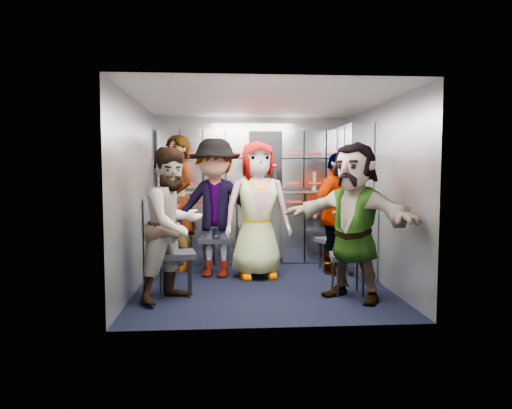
{
  "coord_description": "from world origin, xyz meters",
  "views": [
    {
      "loc": [
        -0.43,
        -5.23,
        1.33
      ],
      "look_at": [
        -0.03,
        0.35,
        0.9
      ],
      "focal_mm": 32.0,
      "sensor_mm": 36.0,
      "label": 1
    }
  ],
  "objects": [
    {
      "name": "wall_right",
      "position": [
        1.4,
        0.0,
        1.05
      ],
      "size": [
        0.04,
        3.0,
        2.1
      ],
      "primitive_type": "cube",
      "color": "gray",
      "rests_on": "ground"
    },
    {
      "name": "attendant_arc_e",
      "position": [
        0.89,
        -0.7,
        0.81
      ],
      "size": [
        1.4,
        1.4,
        1.62
      ],
      "primitive_type": "imported",
      "rotation": [
        0.0,
        0.0,
        -0.78
      ],
      "color": "black",
      "rests_on": "ground"
    },
    {
      "name": "bottle_right",
      "position": [
        0.86,
        1.24,
        1.17
      ],
      "size": [
        0.07,
        0.07,
        0.27
      ],
      "primitive_type": "cylinder",
      "color": "white",
      "rests_on": "counter"
    },
    {
      "name": "jump_seat_center",
      "position": [
        -0.02,
        0.51,
        0.42
      ],
      "size": [
        0.47,
        0.45,
        0.48
      ],
      "rotation": [
        0.0,
        0.0,
        -0.18
      ],
      "color": "black",
      "rests_on": "ground"
    },
    {
      "name": "cup_left",
      "position": [
        -0.3,
        1.23,
        1.08
      ],
      "size": [
        0.08,
        0.08,
        0.1
      ],
      "primitive_type": "cylinder",
      "color": "tan",
      "rests_on": "counter"
    },
    {
      "name": "locker_bank_back",
      "position": [
        0.0,
        1.35,
        1.49
      ],
      "size": [
        2.68,
        0.28,
        0.82
      ],
      "primitive_type": "cube",
      "color": "#9FA4AF",
      "rests_on": "wall_back"
    },
    {
      "name": "cart_bank_left",
      "position": [
        -1.19,
        0.56,
        0.49
      ],
      "size": [
        0.38,
        0.76,
        0.99
      ],
      "primitive_type": "cube",
      "color": "#9FA4AF",
      "rests_on": "ground"
    },
    {
      "name": "right_cabinet",
      "position": [
        1.25,
        0.6,
        0.5
      ],
      "size": [
        0.28,
        1.2,
        1.0
      ],
      "primitive_type": "cube",
      "color": "#9FA4AF",
      "rests_on": "ground"
    },
    {
      "name": "jump_seat_mid_right",
      "position": [
        0.99,
        0.66,
        0.38
      ],
      "size": [
        0.45,
        0.43,
        0.43
      ],
      "rotation": [
        0.0,
        0.0,
        0.29
      ],
      "color": "black",
      "rests_on": "ground"
    },
    {
      "name": "attendant_arc_a",
      "position": [
        -0.94,
        -0.61,
        0.78
      ],
      "size": [
        0.94,
        0.96,
        1.55
      ],
      "primitive_type": "imported",
      "rotation": [
        0.0,
        0.0,
        0.88
      ],
      "color": "black",
      "rests_on": "ground"
    },
    {
      "name": "locker_bank_right",
      "position": [
        1.25,
        0.7,
        1.49
      ],
      "size": [
        0.28,
        1.0,
        0.82
      ],
      "primitive_type": "cube",
      "color": "#9FA4AF",
      "rests_on": "wall_right"
    },
    {
      "name": "coffee_niche",
      "position": [
        0.18,
        1.41,
        1.47
      ],
      "size": [
        0.46,
        0.16,
        0.84
      ],
      "primitive_type": null,
      "color": "black",
      "rests_on": "wall_back"
    },
    {
      "name": "jump_seat_near_left",
      "position": [
        -0.94,
        -0.43,
        0.41
      ],
      "size": [
        0.45,
        0.43,
        0.46
      ],
      "rotation": [
        0.0,
        0.0,
        0.16
      ],
      "color": "black",
      "rests_on": "ground"
    },
    {
      "name": "wall_left",
      "position": [
        -1.4,
        0.0,
        1.05
      ],
      "size": [
        0.04,
        3.0,
        2.1
      ],
      "primitive_type": "cube",
      "color": "gray",
      "rests_on": "ground"
    },
    {
      "name": "attendant_arc_d",
      "position": [
        0.99,
        0.48,
        0.77
      ],
      "size": [
        0.92,
        0.89,
        1.55
      ],
      "primitive_type": "imported",
      "rotation": [
        0.0,
        0.0,
        0.74
      ],
      "color": "black",
      "rests_on": "ground"
    },
    {
      "name": "attendant_arc_b",
      "position": [
        -0.54,
        0.4,
        0.86
      ],
      "size": [
        1.21,
        0.85,
        1.71
      ],
      "primitive_type": "imported",
      "rotation": [
        0.0,
        0.0,
        -0.2
      ],
      "color": "black",
      "rests_on": "ground"
    },
    {
      "name": "red_latch_strip",
      "position": [
        0.0,
        1.09,
        0.88
      ],
      "size": [
        2.6,
        0.02,
        0.03
      ],
      "primitive_type": "cube",
      "color": "#B0161C",
      "rests_on": "cart_bank_back"
    },
    {
      "name": "ceiling",
      "position": [
        0.0,
        0.0,
        2.1
      ],
      "size": [
        2.8,
        3.0,
        0.02
      ],
      "primitive_type": "cube",
      "color": "silver",
      "rests_on": "wall_back"
    },
    {
      "name": "counter",
      "position": [
        0.0,
        1.29,
        1.01
      ],
      "size": [
        2.68,
        0.42,
        0.03
      ],
      "primitive_type": "cube",
      "color": "silver",
      "rests_on": "cart_bank_back"
    },
    {
      "name": "wall_back",
      "position": [
        0.0,
        1.5,
        1.05
      ],
      "size": [
        2.8,
        0.04,
        2.1
      ],
      "primitive_type": "cube",
      "color": "gray",
      "rests_on": "ground"
    },
    {
      "name": "bottle_mid",
      "position": [
        0.11,
        1.24,
        1.17
      ],
      "size": [
        0.07,
        0.07,
        0.28
      ],
      "primitive_type": "cylinder",
      "color": "white",
      "rests_on": "counter"
    },
    {
      "name": "jump_seat_near_right",
      "position": [
        0.89,
        -0.52,
        0.38
      ],
      "size": [
        0.41,
        0.39,
        0.43
      ],
      "rotation": [
        0.0,
        0.0,
        -0.13
      ],
      "color": "black",
      "rests_on": "ground"
    },
    {
      "name": "attendant_standing",
      "position": [
        -1.05,
        0.82,
        0.89
      ],
      "size": [
        0.71,
        0.78,
        1.78
      ],
      "primitive_type": "imported",
      "rotation": [
        0.0,
        0.0,
        -1.01
      ],
      "color": "black",
      "rests_on": "ground"
    },
    {
      "name": "cup_right",
      "position": [
        1.12,
        1.23,
        1.08
      ],
      "size": [
        0.07,
        0.07,
        0.11
      ],
      "primitive_type": "cylinder",
      "color": "tan",
      "rests_on": "counter"
    },
    {
      "name": "cart_bank_back",
      "position": [
        0.0,
        1.29,
        0.49
      ],
      "size": [
        2.68,
        0.38,
        0.99
      ],
      "primitive_type": "cube",
      "color": "#9FA4AF",
      "rests_on": "ground"
    },
    {
      "name": "floor",
      "position": [
        0.0,
        0.0,
        0.0
      ],
      "size": [
        3.0,
        3.0,
        0.0
      ],
      "primitive_type": "plane",
      "color": "black",
      "rests_on": "ground"
    },
    {
      "name": "attendant_arc_c",
      "position": [
        -0.02,
        0.33,
        0.84
      ],
      "size": [
        0.89,
        0.64,
        1.68
      ],
      "primitive_type": "imported",
      "rotation": [
        0.0,
        0.0,
        0.14
      ],
      "color": "black",
      "rests_on": "ground"
    },
    {
      "name": "bottle_left",
      "position": [
        -0.46,
        1.24,
        1.16
      ],
      "size": [
        0.07,
        0.07,
        0.27
      ],
      "primitive_type": "cylinder",
      "color": "white",
      "rests_on": "counter"
    },
    {
      "name": "jump_seat_mid_left",
      "position": [
        -0.54,
        0.58,
        0.41
      ],
      "size": [
        0.41,
        0.4,
        0.47
      ],
      "rotation": [
        0.0,
        0.0,
        -0.05
      ],
      "color": "black",
      "rests_on": "ground"
    }
  ]
}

